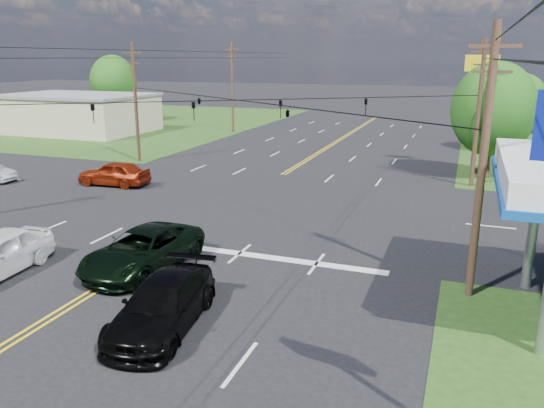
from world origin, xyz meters
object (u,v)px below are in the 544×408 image
at_px(pole_se, 483,162).
at_px(suv_black, 163,305).
at_px(tree_far_l, 113,82).
at_px(pickup_dkgreen, 143,250).
at_px(pole_nw, 136,101).
at_px(pole_right_far, 477,91).
at_px(pole_ne, 478,112).
at_px(tree_right_a, 493,109).
at_px(retail_nw, 77,114).
at_px(pole_left_far, 232,86).
at_px(tree_right_b, 518,106).

xyz_separation_m(pole_se, suv_black, (-9.15, -5.87, -4.13)).
bearing_deg(tree_far_l, pickup_dkgreen, -52.86).
bearing_deg(pole_nw, pole_right_far, 36.16).
height_order(pole_ne, suv_black, pole_ne).
bearing_deg(pickup_dkgreen, tree_right_a, 62.83).
bearing_deg(pole_right_far, suv_black, -102.05).
relative_size(retail_nw, pole_ne, 1.68).
bearing_deg(pickup_dkgreen, pole_right_far, 75.53).
bearing_deg(pole_left_far, tree_far_l, 168.11).
bearing_deg(pole_nw, pole_se, -34.70).
bearing_deg(tree_right_a, pickup_dkgreen, -120.50).
xyz_separation_m(tree_right_a, pickup_dkgreen, (-13.50, -22.92, -4.05)).
bearing_deg(retail_nw, tree_far_l, 101.31).
distance_m(pole_se, pole_right_far, 37.00).
xyz_separation_m(pole_se, pole_right_far, (0.00, 37.00, 0.25)).
bearing_deg(pole_left_far, pole_se, -54.90).
distance_m(pole_nw, suv_black, 29.50).
distance_m(pole_right_far, tree_right_b, 5.40).
bearing_deg(retail_nw, pole_left_far, 19.44).
distance_m(pole_nw, pole_right_far, 32.20).
relative_size(retail_nw, tree_right_a, 1.96).
relative_size(pole_ne, pickup_dkgreen, 1.61).
height_order(pole_left_far, suv_black, pole_left_far).
bearing_deg(pole_right_far, pole_ne, -90.00).
xyz_separation_m(pole_right_far, tree_far_l, (-45.00, 4.00, 0.03)).
xyz_separation_m(pole_ne, tree_right_a, (1.00, 3.00, -0.05)).
xyz_separation_m(pole_left_far, tree_right_a, (27.00, -16.00, -0.30)).
bearing_deg(pickup_dkgreen, pole_left_far, 112.46).
bearing_deg(pole_left_far, pole_nw, -90.00).
bearing_deg(suv_black, tree_far_l, 119.65).
bearing_deg(pole_ne, suv_black, -110.98).
xyz_separation_m(pole_right_far, suv_black, (-9.15, -42.87, -4.38)).
relative_size(tree_right_b, suv_black, 1.31).
relative_size(retail_nw, pickup_dkgreen, 2.72).
xyz_separation_m(pickup_dkgreen, suv_black, (3.35, -3.95, -0.03)).
bearing_deg(pole_ne, pickup_dkgreen, -122.11).
distance_m(retail_nw, suv_black, 50.06).
xyz_separation_m(pole_right_far, tree_right_b, (3.50, -4.00, -0.95)).
relative_size(retail_nw, pole_se, 1.68).
bearing_deg(pole_ne, retail_nw, 163.18).
relative_size(pole_se, tree_right_b, 1.34).
height_order(tree_right_a, pickup_dkgreen, tree_right_a).
height_order(pole_se, pickup_dkgreen, pole_se).
xyz_separation_m(tree_right_a, suv_black, (-10.15, -26.87, -4.08)).
xyz_separation_m(pole_nw, tree_right_a, (27.00, 3.00, -0.05)).
bearing_deg(pole_ne, tree_right_a, 71.57).
height_order(pole_se, pole_left_far, pole_left_far).
distance_m(tree_right_a, tree_far_l, 50.16).
bearing_deg(tree_far_l, suv_black, -52.59).
bearing_deg(tree_right_b, pickup_dkgreen, -114.62).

